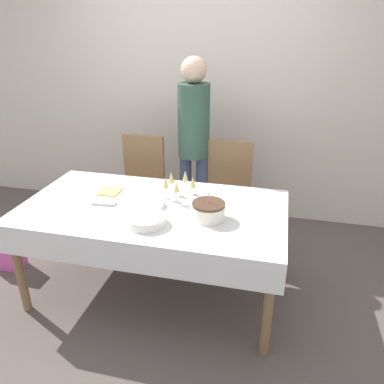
# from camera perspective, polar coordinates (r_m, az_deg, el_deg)

# --- Properties ---
(ground_plane) EXTENTS (12.00, 12.00, 0.00)m
(ground_plane) POSITION_cam_1_polar(r_m,az_deg,el_deg) (3.05, -5.36, -14.61)
(ground_plane) COLOR #564C47
(wall_back) EXTENTS (8.00, 0.05, 2.70)m
(wall_back) POSITION_cam_1_polar(r_m,az_deg,el_deg) (3.87, 1.14, 15.99)
(wall_back) COLOR silver
(wall_back) RESTS_ON ground_plane
(dining_table) EXTENTS (1.86, 1.00, 0.74)m
(dining_table) POSITION_cam_1_polar(r_m,az_deg,el_deg) (2.70, -5.88, -4.07)
(dining_table) COLOR white
(dining_table) RESTS_ON ground_plane
(dining_chair_far_left) EXTENTS (0.43, 0.43, 0.97)m
(dining_chair_far_left) POSITION_cam_1_polar(r_m,az_deg,el_deg) (3.56, -7.82, 1.38)
(dining_chair_far_left) COLOR olive
(dining_chair_far_left) RESTS_ON ground_plane
(dining_chair_far_right) EXTENTS (0.42, 0.42, 0.97)m
(dining_chair_far_right) POSITION_cam_1_polar(r_m,az_deg,el_deg) (3.37, 5.36, 0.12)
(dining_chair_far_right) COLOR olive
(dining_chair_far_right) RESTS_ON ground_plane
(birthday_cake) EXTENTS (0.22, 0.22, 0.19)m
(birthday_cake) POSITION_cam_1_polar(r_m,az_deg,el_deg) (2.45, 2.54, -2.87)
(birthday_cake) COLOR silver
(birthday_cake) RESTS_ON dining_table
(champagne_tray) EXTENTS (0.31, 0.31, 0.18)m
(champagne_tray) POSITION_cam_1_polar(r_m,az_deg,el_deg) (2.73, -2.17, 0.61)
(champagne_tray) COLOR silver
(champagne_tray) RESTS_ON dining_table
(plate_stack_main) EXTENTS (0.25, 0.25, 0.06)m
(plate_stack_main) POSITION_cam_1_polar(r_m,az_deg,el_deg) (2.42, -7.03, -4.26)
(plate_stack_main) COLOR silver
(plate_stack_main) RESTS_ON dining_table
(plate_stack_dessert) EXTENTS (0.21, 0.21, 0.03)m
(plate_stack_dessert) POSITION_cam_1_polar(r_m,az_deg,el_deg) (2.64, -6.47, -1.95)
(plate_stack_dessert) COLOR silver
(plate_stack_dessert) RESTS_ON dining_table
(cake_knife) EXTENTS (0.30, 0.05, 0.00)m
(cake_knife) POSITION_cam_1_polar(r_m,az_deg,el_deg) (2.29, 2.13, -6.62)
(cake_knife) COLOR silver
(cake_knife) RESTS_ON dining_table
(fork_pile) EXTENTS (0.18, 0.08, 0.02)m
(fork_pile) POSITION_cam_1_polar(r_m,az_deg,el_deg) (2.73, -13.28, -1.63)
(fork_pile) COLOR silver
(fork_pile) RESTS_ON dining_table
(napkin_pile) EXTENTS (0.15, 0.15, 0.01)m
(napkin_pile) POSITION_cam_1_polar(r_m,az_deg,el_deg) (2.92, -12.45, 0.05)
(napkin_pile) COLOR #E0D166
(napkin_pile) RESTS_ON dining_table
(person_standing) EXTENTS (0.28, 0.28, 1.67)m
(person_standing) POSITION_cam_1_polar(r_m,az_deg,el_deg) (3.37, 0.27, 8.80)
(person_standing) COLOR #3F4C72
(person_standing) RESTS_ON ground_plane
(gift_bag) EXTENTS (0.26, 0.15, 0.33)m
(gift_bag) POSITION_cam_1_polar(r_m,az_deg,el_deg) (3.56, -26.45, -7.90)
(gift_bag) COLOR #E559B2
(gift_bag) RESTS_ON ground_plane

